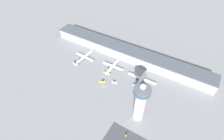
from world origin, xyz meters
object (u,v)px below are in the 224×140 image
object	(u,v)px
service_truck_baggage	(115,82)
service_truck_catering	(102,81)
airplane_gate_alpha	(84,57)
car_yellow_taxi	(126,134)
service_truck_fuel	(143,88)
airplane_gate_bravo	(113,66)
control_tower	(140,102)
airplane_gate_charlie	(142,79)

from	to	relation	value
service_truck_baggage	service_truck_catering	bearing A→B (deg)	-153.31
airplane_gate_alpha	car_yellow_taxi	xyz separation A→B (m)	(113.05, -75.97, -3.35)
service_truck_fuel	airplane_gate_bravo	bearing A→B (deg)	167.13
airplane_gate_bravo	control_tower	bearing A→B (deg)	-39.68
airplane_gate_alpha	service_truck_catering	distance (m)	56.44
service_truck_catering	car_yellow_taxi	world-z (taller)	service_truck_catering
airplane_gate_bravo	airplane_gate_charlie	xyz separation A→B (m)	(46.19, -0.80, -0.41)
airplane_gate_alpha	service_truck_fuel	bearing A→B (deg)	-4.66
airplane_gate_charlie	service_truck_fuel	xyz separation A→B (m)	(7.32, -11.42, -3.08)
service_truck_baggage	car_yellow_taxi	bearing A→B (deg)	-49.99
airplane_gate_charlie	airplane_gate_bravo	bearing A→B (deg)	179.00
service_truck_catering	service_truck_baggage	world-z (taller)	service_truck_catering
airplane_gate_charlie	airplane_gate_alpha	bearing A→B (deg)	-178.13
airplane_gate_charlie	car_yellow_taxi	distance (m)	81.21
control_tower	car_yellow_taxi	size ratio (longest dim) A/B	12.27
car_yellow_taxi	airplane_gate_charlie	bearing A→B (deg)	102.97
service_truck_fuel	car_yellow_taxi	size ratio (longest dim) A/B	1.71
control_tower	service_truck_fuel	distance (m)	51.00
airplane_gate_bravo	airplane_gate_charlie	distance (m)	46.20
airplane_gate_alpha	service_truck_fuel	world-z (taller)	airplane_gate_alpha
service_truck_baggage	car_yellow_taxi	size ratio (longest dim) A/B	1.67
airplane_gate_charlie	service_truck_baggage	xyz separation A→B (m)	(-29.95, -21.69, -3.20)
service_truck_baggage	control_tower	bearing A→B (deg)	-32.82
control_tower	service_truck_baggage	xyz separation A→B (m)	(-48.89, 31.54, -26.93)
service_truck_baggage	airplane_gate_alpha	bearing A→B (deg)	164.01
car_yellow_taxi	airplane_gate_alpha	bearing A→B (deg)	146.10
airplane_gate_charlie	service_truck_catering	xyz separation A→B (m)	(-44.89, -29.20, -3.07)
airplane_gate_charlie	car_yellow_taxi	bearing A→B (deg)	-77.03
airplane_gate_alpha	airplane_gate_charlie	bearing A→B (deg)	1.87
airplane_gate_bravo	service_truck_baggage	distance (m)	27.97
control_tower	service_truck_baggage	world-z (taller)	control_tower
airplane_gate_alpha	service_truck_catering	world-z (taller)	airplane_gate_alpha
airplane_gate_charlie	service_truck_baggage	bearing A→B (deg)	-144.09
control_tower	service_truck_fuel	world-z (taller)	control_tower
control_tower	service_truck_catering	world-z (taller)	control_tower
airplane_gate_bravo	service_truck_baggage	world-z (taller)	airplane_gate_bravo
airplane_gate_bravo	car_yellow_taxi	xyz separation A→B (m)	(64.40, -79.87, -3.92)
service_truck_fuel	service_truck_catering	bearing A→B (deg)	-161.20
airplane_gate_alpha	airplane_gate_bravo	world-z (taller)	airplane_gate_bravo
airplane_gate_charlie	service_truck_fuel	bearing A→B (deg)	-57.34
airplane_gate_bravo	service_truck_catering	bearing A→B (deg)	-87.51
airplane_gate_charlie	service_truck_fuel	size ratio (longest dim) A/B	5.35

